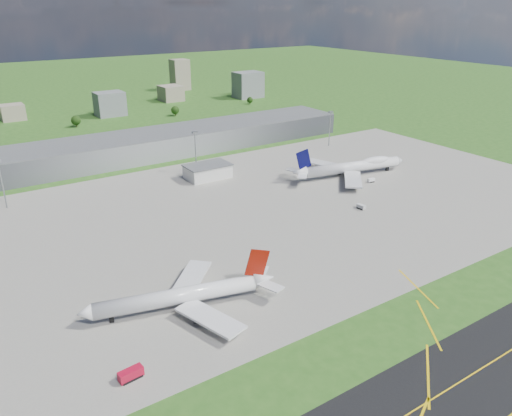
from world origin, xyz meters
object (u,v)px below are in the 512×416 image
van_white_far (371,180)px  tug_yellow (189,281)px  airliner_blue_quad (352,167)px  fire_truck (131,374)px  van_white_near (361,207)px  airliner_red_twin (184,296)px

van_white_far → tug_yellow: bearing=-154.6°
van_white_far → airliner_blue_quad: bearing=101.4°
airliner_blue_quad → van_white_far: size_ratio=16.63×
fire_truck → van_white_far: 196.82m
airliner_blue_quad → van_white_near: bearing=-117.0°
tug_yellow → van_white_far: size_ratio=0.82×
airliner_red_twin → airliner_blue_quad: airliner_blue_quad is taller
airliner_red_twin → tug_yellow: (8.83, 14.43, -4.12)m
airliner_red_twin → van_white_near: size_ratio=13.90×
airliner_blue_quad → airliner_red_twin: bearing=-142.1°
fire_truck → van_white_far: bearing=18.6°
airliner_blue_quad → van_white_far: (0.89, -15.40, -4.49)m
fire_truck → tug_yellow: 53.33m
tug_yellow → van_white_near: size_ratio=0.78×
tug_yellow → van_white_far: van_white_far is taller
airliner_blue_quad → fire_truck: 202.99m
fire_truck → tug_yellow: fire_truck is taller
tug_yellow → airliner_red_twin: bearing=-137.6°
van_white_near → van_white_far: (34.69, 26.81, -0.05)m
airliner_red_twin → airliner_blue_quad: 166.78m
airliner_red_twin → van_white_far: airliner_red_twin is taller
airliner_red_twin → van_white_near: airliner_red_twin is taller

